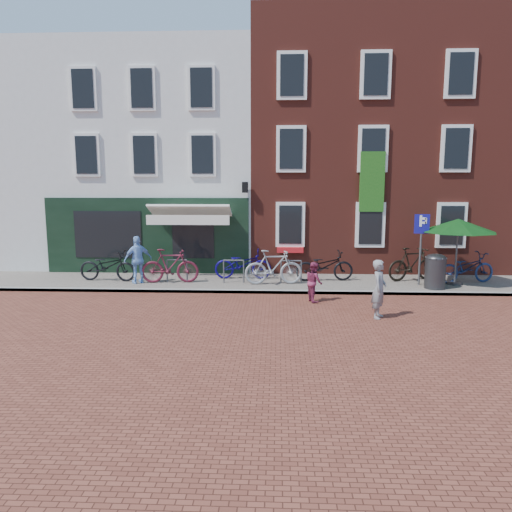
{
  "coord_description": "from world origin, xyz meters",
  "views": [
    {
      "loc": [
        0.02,
        -15.33,
        3.63
      ],
      "look_at": [
        -0.69,
        0.52,
        1.16
      ],
      "focal_mm": 33.92,
      "sensor_mm": 36.0,
      "label": 1
    }
  ],
  "objects_px": {
    "cafe_person": "(138,260)",
    "bicycle_4": "(324,266)",
    "woman": "(379,289)",
    "bicycle_6": "(467,268)",
    "bicycle_5": "(412,264)",
    "bicycle_3": "(274,267)",
    "bicycle_0": "(107,266)",
    "boy": "(314,282)",
    "bicycle_2": "(243,264)",
    "bicycle_1": "(170,266)",
    "parking_sign": "(421,237)",
    "parasol": "(458,223)",
    "litter_bin": "(435,269)"
  },
  "relations": [
    {
      "from": "cafe_person",
      "to": "bicycle_1",
      "type": "height_order",
      "value": "cafe_person"
    },
    {
      "from": "woman",
      "to": "bicycle_0",
      "type": "relative_size",
      "value": 0.76
    },
    {
      "from": "boy",
      "to": "bicycle_0",
      "type": "relative_size",
      "value": 0.59
    },
    {
      "from": "parasol",
      "to": "bicycle_5",
      "type": "relative_size",
      "value": 1.28
    },
    {
      "from": "parking_sign",
      "to": "boy",
      "type": "distance_m",
      "value": 4.45
    },
    {
      "from": "cafe_person",
      "to": "bicycle_0",
      "type": "height_order",
      "value": "cafe_person"
    },
    {
      "from": "woman",
      "to": "bicycle_5",
      "type": "bearing_deg",
      "value": -2.83
    },
    {
      "from": "bicycle_3",
      "to": "bicycle_4",
      "type": "distance_m",
      "value": 1.93
    },
    {
      "from": "cafe_person",
      "to": "bicycle_5",
      "type": "bearing_deg",
      "value": 151.73
    },
    {
      "from": "bicycle_4",
      "to": "bicycle_0",
      "type": "bearing_deg",
      "value": 85.5
    },
    {
      "from": "parking_sign",
      "to": "woman",
      "type": "xyz_separation_m",
      "value": [
        -2.16,
        -3.81,
        -0.97
      ]
    },
    {
      "from": "woman",
      "to": "bicycle_5",
      "type": "distance_m",
      "value": 5.02
    },
    {
      "from": "litter_bin",
      "to": "bicycle_4",
      "type": "bearing_deg",
      "value": 163.39
    },
    {
      "from": "woman",
      "to": "bicycle_3",
      "type": "height_order",
      "value": "woman"
    },
    {
      "from": "woman",
      "to": "bicycle_6",
      "type": "height_order",
      "value": "woman"
    },
    {
      "from": "woman",
      "to": "bicycle_6",
      "type": "distance_m",
      "value": 5.73
    },
    {
      "from": "boy",
      "to": "bicycle_2",
      "type": "xyz_separation_m",
      "value": [
        -2.37,
        2.87,
        0.03
      ]
    },
    {
      "from": "bicycle_1",
      "to": "bicycle_4",
      "type": "distance_m",
      "value": 5.46
    },
    {
      "from": "bicycle_0",
      "to": "bicycle_6",
      "type": "bearing_deg",
      "value": -83.97
    },
    {
      "from": "parking_sign",
      "to": "cafe_person",
      "type": "bearing_deg",
      "value": -179.11
    },
    {
      "from": "bicycle_6",
      "to": "cafe_person",
      "type": "bearing_deg",
      "value": 78.86
    },
    {
      "from": "cafe_person",
      "to": "bicycle_5",
      "type": "xyz_separation_m",
      "value": [
        9.68,
        0.89,
        -0.23
      ]
    },
    {
      "from": "boy",
      "to": "bicycle_3",
      "type": "relative_size",
      "value": 0.61
    },
    {
      "from": "parasol",
      "to": "bicycle_6",
      "type": "distance_m",
      "value": 1.68
    },
    {
      "from": "bicycle_2",
      "to": "bicycle_3",
      "type": "distance_m",
      "value": 1.45
    },
    {
      "from": "bicycle_0",
      "to": "bicycle_6",
      "type": "distance_m",
      "value": 12.65
    },
    {
      "from": "parking_sign",
      "to": "woman",
      "type": "bearing_deg",
      "value": -119.49
    },
    {
      "from": "bicycle_5",
      "to": "bicycle_1",
      "type": "bearing_deg",
      "value": 73.32
    },
    {
      "from": "woman",
      "to": "bicycle_0",
      "type": "height_order",
      "value": "woman"
    },
    {
      "from": "parasol",
      "to": "bicycle_3",
      "type": "xyz_separation_m",
      "value": [
        -6.25,
        -0.27,
        -1.53
      ]
    },
    {
      "from": "parking_sign",
      "to": "bicycle_0",
      "type": "bearing_deg",
      "value": 179.08
    },
    {
      "from": "bicycle_2",
      "to": "bicycle_5",
      "type": "bearing_deg",
      "value": -91.37
    },
    {
      "from": "boy",
      "to": "parking_sign",
      "type": "bearing_deg",
      "value": -79.46
    },
    {
      "from": "woman",
      "to": "bicycle_1",
      "type": "bearing_deg",
      "value": 81.87
    },
    {
      "from": "litter_bin",
      "to": "parasol",
      "type": "relative_size",
      "value": 0.48
    },
    {
      "from": "boy",
      "to": "bicycle_6",
      "type": "relative_size",
      "value": 0.59
    },
    {
      "from": "litter_bin",
      "to": "bicycle_0",
      "type": "height_order",
      "value": "litter_bin"
    },
    {
      "from": "parasol",
      "to": "bicycle_5",
      "type": "height_order",
      "value": "parasol"
    },
    {
      "from": "bicycle_0",
      "to": "bicycle_6",
      "type": "xyz_separation_m",
      "value": [
        12.65,
        0.21,
        0.0
      ]
    },
    {
      "from": "bicycle_0",
      "to": "woman",
      "type": "bearing_deg",
      "value": -109.4
    },
    {
      "from": "bicycle_5",
      "to": "parasol",
      "type": "bearing_deg",
      "value": -137.5
    },
    {
      "from": "litter_bin",
      "to": "bicycle_0",
      "type": "relative_size",
      "value": 0.6
    },
    {
      "from": "cafe_person",
      "to": "bicycle_1",
      "type": "xyz_separation_m",
      "value": [
        1.1,
        0.1,
        -0.23
      ]
    },
    {
      "from": "bicycle_1",
      "to": "bicycle_2",
      "type": "distance_m",
      "value": 2.63
    },
    {
      "from": "bicycle_2",
      "to": "bicycle_6",
      "type": "xyz_separation_m",
      "value": [
        7.85,
        -0.39,
        0.0
      ]
    },
    {
      "from": "bicycle_0",
      "to": "bicycle_6",
      "type": "height_order",
      "value": "same"
    },
    {
      "from": "cafe_person",
      "to": "bicycle_1",
      "type": "bearing_deg",
      "value": 151.93
    },
    {
      "from": "cafe_person",
      "to": "bicycle_4",
      "type": "xyz_separation_m",
      "value": [
        6.52,
        0.68,
        -0.29
      ]
    },
    {
      "from": "bicycle_6",
      "to": "bicycle_0",
      "type": "bearing_deg",
      "value": 77.12
    },
    {
      "from": "litter_bin",
      "to": "cafe_person",
      "type": "distance_m",
      "value": 10.09
    }
  ]
}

